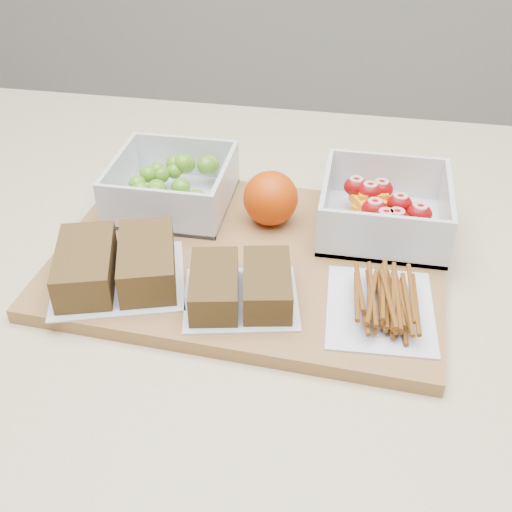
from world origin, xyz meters
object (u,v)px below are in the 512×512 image
object	(u,v)px
fruit_container	(383,211)
pretzel_bag	(382,299)
sandwich_bag_center	(241,286)
sandwich_bag_left	(117,264)
orange	(271,198)
grape_container	(174,186)
cutting_board	(250,258)

from	to	relation	value
fruit_container	pretzel_bag	size ratio (longest dim) A/B	1.08
sandwich_bag_center	pretzel_bag	bearing A→B (deg)	3.80
sandwich_bag_left	pretzel_bag	world-z (taller)	sandwich_bag_left
orange	pretzel_bag	bearing A→B (deg)	-45.97
fruit_container	grape_container	bearing A→B (deg)	177.97
sandwich_bag_left	cutting_board	bearing A→B (deg)	29.98
orange	sandwich_bag_center	size ratio (longest dim) A/B	0.48
grape_container	pretzel_bag	size ratio (longest dim) A/B	1.04
sandwich_bag_left	sandwich_bag_center	world-z (taller)	sandwich_bag_left
fruit_container	orange	world-z (taller)	orange
fruit_container	sandwich_bag_center	distance (m)	0.21
sandwich_bag_center	cutting_board	bearing A→B (deg)	94.23
cutting_board	fruit_container	size ratio (longest dim) A/B	2.96
cutting_board	pretzel_bag	bearing A→B (deg)	-23.28
fruit_container	orange	xyz separation A→B (m)	(-0.13, -0.01, 0.01)
orange	pretzel_bag	xyz separation A→B (m)	(0.13, -0.14, -0.02)
grape_container	fruit_container	world-z (taller)	fruit_container
cutting_board	sandwich_bag_center	size ratio (longest dim) A/B	3.19
fruit_container	cutting_board	bearing A→B (deg)	-151.94
grape_container	sandwich_bag_left	size ratio (longest dim) A/B	0.84
cutting_board	sandwich_bag_left	size ratio (longest dim) A/B	2.57
cutting_board	pretzel_bag	distance (m)	0.16
sandwich_bag_left	grape_container	bearing A→B (deg)	84.14
sandwich_bag_left	pretzel_bag	distance (m)	0.27
orange	sandwich_bag_center	distance (m)	0.15
sandwich_bag_left	fruit_container	bearing A→B (deg)	28.97
grape_container	pretzel_bag	distance (m)	0.30
cutting_board	pretzel_bag	xyz separation A→B (m)	(0.14, -0.07, 0.02)
cutting_board	pretzel_bag	size ratio (longest dim) A/B	3.20
sandwich_bag_left	orange	bearing A→B (deg)	45.10
orange	grape_container	bearing A→B (deg)	171.17
grape_container	cutting_board	bearing A→B (deg)	-37.58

